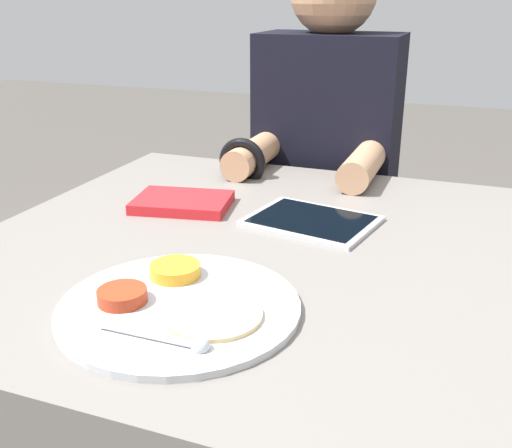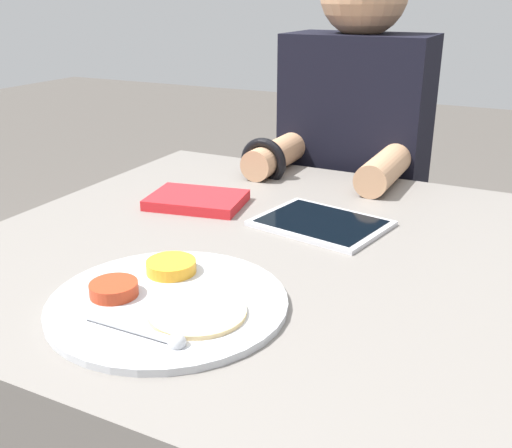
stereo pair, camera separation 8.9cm
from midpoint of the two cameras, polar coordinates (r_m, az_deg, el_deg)
dining_table at (r=1.20m, az=2.29°, el=-18.57°), size 0.92×0.94×0.75m
thali_tray at (r=0.80m, az=-5.32°, el=-7.33°), size 0.32×0.32×0.03m
red_notebook at (r=1.17m, az=-3.50°, el=2.18°), size 0.20×0.16×0.02m
tablet_device at (r=1.08m, az=8.59°, el=0.03°), size 0.25×0.21×0.01m
person_diner at (r=1.59m, az=10.53°, el=0.88°), size 0.36×0.42×1.25m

